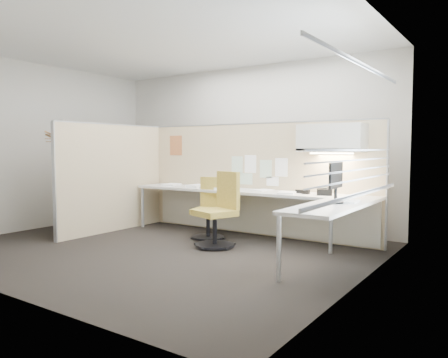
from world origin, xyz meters
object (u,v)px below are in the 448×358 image
Objects in this scene: phone at (324,191)px; desk at (260,201)px; chair_right at (219,212)px; chair_left at (210,210)px; monitor at (336,180)px.

desk is at bearing 170.91° from phone.
phone is (1.23, 0.75, 0.30)m from chair_right.
chair_right is (0.45, -0.39, 0.05)m from chair_left.
phone is at bearing 50.03° from chair_right.
desk is 0.68m from chair_right.
chair_right is (-0.31, -0.60, -0.12)m from desk.
chair_right is 1.47m from phone.
monitor reaches higher than phone.
monitor is (2.13, -0.43, 0.58)m from chair_left.
desk is 4.38× the size of chair_left.
monitor reaches higher than chair_left.
chair_left is at bearing 173.73° from phone.
desk is at bearing 81.29° from chair_right.
desk is 0.95m from phone.
desk is at bearing 61.90° from monitor.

